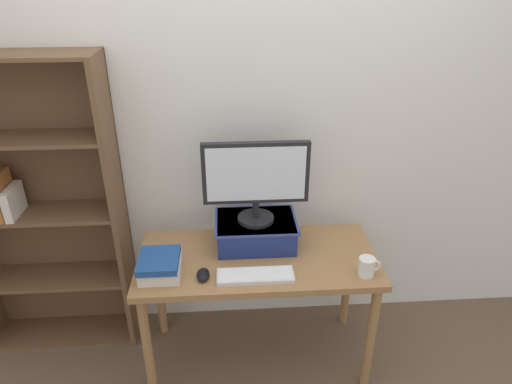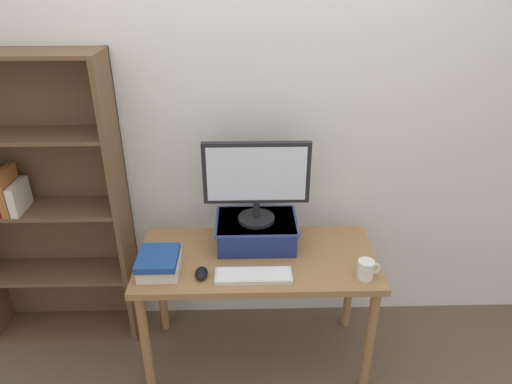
% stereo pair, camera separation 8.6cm
% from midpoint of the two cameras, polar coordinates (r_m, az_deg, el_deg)
% --- Properties ---
extents(ground_plane, '(12.00, 12.00, 0.00)m').
position_cam_midpoint_polar(ground_plane, '(2.89, -0.73, -19.67)').
color(ground_plane, brown).
extents(back_wall, '(7.00, 0.08, 2.60)m').
position_cam_midpoint_polar(back_wall, '(2.56, -1.47, 8.64)').
color(back_wall, silver).
rests_on(back_wall, ground_plane).
extents(desk, '(1.26, 0.59, 0.71)m').
position_cam_midpoint_polar(desk, '(2.48, -0.82, -9.78)').
color(desk, '#9E7042').
rests_on(desk, ground_plane).
extents(bookshelf_unit, '(0.89, 0.28, 1.72)m').
position_cam_midpoint_polar(bookshelf_unit, '(2.81, -26.78, -1.96)').
color(bookshelf_unit, brown).
rests_on(bookshelf_unit, ground_plane).
extents(riser_box, '(0.44, 0.32, 0.15)m').
position_cam_midpoint_polar(riser_box, '(2.49, -1.11, -4.87)').
color(riser_box, navy).
rests_on(riser_box, desk).
extents(computer_monitor, '(0.55, 0.19, 0.45)m').
position_cam_midpoint_polar(computer_monitor, '(2.34, -1.18, 1.76)').
color(computer_monitor, black).
rests_on(computer_monitor, riser_box).
extents(keyboard, '(0.38, 0.12, 0.02)m').
position_cam_midpoint_polar(keyboard, '(2.27, -1.17, -10.42)').
color(keyboard, silver).
rests_on(keyboard, desk).
extents(computer_mouse, '(0.06, 0.10, 0.04)m').
position_cam_midpoint_polar(computer_mouse, '(2.29, -7.72, -10.21)').
color(computer_mouse, black).
rests_on(computer_mouse, desk).
extents(book_stack, '(0.20, 0.22, 0.10)m').
position_cam_midpoint_polar(book_stack, '(2.33, -12.97, -8.98)').
color(book_stack, silver).
rests_on(book_stack, desk).
extents(coffee_mug, '(0.11, 0.08, 0.10)m').
position_cam_midpoint_polar(coffee_mug, '(2.33, 12.68, -9.11)').
color(coffee_mug, white).
rests_on(coffee_mug, desk).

